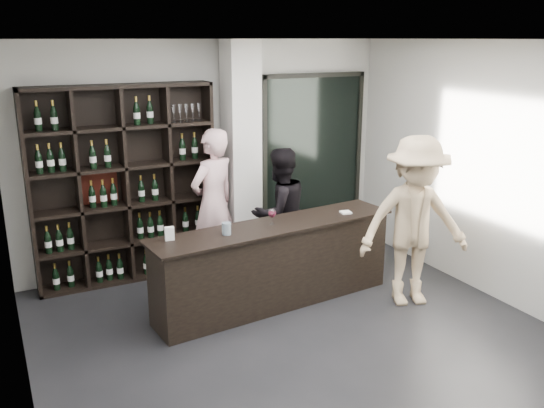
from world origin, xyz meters
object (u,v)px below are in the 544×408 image
taster_pink (213,203)px  taster_black (280,213)px  tasting_counter (275,264)px  customer (414,222)px  wine_shelf (125,186)px

taster_pink → taster_black: size_ratio=1.15×
tasting_counter → customer: bearing=-30.5°
tasting_counter → customer: size_ratio=1.50×
wine_shelf → tasting_counter: wine_shelf is taller
wine_shelf → taster_pink: wine_shelf is taller
tasting_counter → taster_black: (0.44, 0.75, 0.34)m
customer → taster_pink: bearing=151.6°
tasting_counter → customer: (1.39, -0.65, 0.48)m
taster_black → customer: customer is taller
customer → tasting_counter: bearing=173.1°
tasting_counter → customer: customer is taller
taster_pink → customer: 2.45m
wine_shelf → taster_pink: bearing=-18.8°
taster_pink → customer: size_ratio=0.97×
tasting_counter → taster_black: 0.94m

